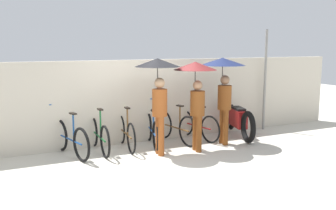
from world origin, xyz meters
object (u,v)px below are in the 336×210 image
object	(u,v)px
parked_bicycle_3	(152,131)
pedestrian_trailing	(223,75)
parked_bicycle_5	(197,125)
motorcycle	(238,120)
pedestrian_center	(196,82)
parked_bicycle_0	(70,139)
pedestrian_leading	(158,80)
parked_bicycle_4	(175,127)
parked_bicycle_1	(99,135)
parked_bicycle_2	(126,132)

from	to	relation	value
parked_bicycle_3	pedestrian_trailing	bearing A→B (deg)	-93.93
parked_bicycle_5	motorcycle	world-z (taller)	parked_bicycle_5
parked_bicycle_3	pedestrian_center	xyz separation A→B (m)	(0.74, -0.75, 1.18)
parked_bicycle_3	parked_bicycle_5	bearing A→B (deg)	-72.12
parked_bicycle_0	pedestrian_leading	world-z (taller)	pedestrian_leading
parked_bicycle_4	parked_bicycle_1	bearing A→B (deg)	80.03
parked_bicycle_0	pedestrian_leading	size ratio (longest dim) A/B	0.84
pedestrian_center	parked_bicycle_0	bearing A→B (deg)	169.45
parked_bicycle_4	parked_bicycle_0	bearing A→B (deg)	80.97
parked_bicycle_1	pedestrian_trailing	distance (m)	3.18
pedestrian_leading	parked_bicycle_3	bearing A→B (deg)	84.89
parked_bicycle_5	pedestrian_center	xyz separation A→B (m)	(-0.52, -0.84, 1.18)
pedestrian_leading	pedestrian_center	size ratio (longest dim) A/B	1.04
parked_bicycle_2	pedestrian_trailing	distance (m)	2.63
pedestrian_leading	parked_bicycle_5	bearing A→B (deg)	34.14
parked_bicycle_4	pedestrian_center	xyz separation A→B (m)	(0.11, -0.80, 1.16)
parked_bicycle_4	pedestrian_center	size ratio (longest dim) A/B	0.88
parked_bicycle_0	motorcycle	xyz separation A→B (m)	(4.28, -0.06, 0.05)
parked_bicycle_1	parked_bicycle_4	xyz separation A→B (m)	(1.89, 0.01, 0.01)
parked_bicycle_0	parked_bicycle_2	size ratio (longest dim) A/B	1.05
parked_bicycle_1	parked_bicycle_4	distance (m)	1.89
parked_bicycle_2	pedestrian_trailing	world-z (taller)	pedestrian_trailing
parked_bicycle_0	pedestrian_trailing	world-z (taller)	pedestrian_trailing
motorcycle	pedestrian_leading	bearing A→B (deg)	119.16
parked_bicycle_3	parked_bicycle_4	xyz separation A→B (m)	(0.63, 0.05, 0.02)
parked_bicycle_5	pedestrian_leading	bearing A→B (deg)	107.53
parked_bicycle_1	pedestrian_leading	xyz separation A→B (m)	(1.14, -0.69, 1.24)
parked_bicycle_5	parked_bicycle_0	bearing A→B (deg)	80.93
parked_bicycle_2	pedestrian_leading	size ratio (longest dim) A/B	0.79
pedestrian_leading	motorcycle	world-z (taller)	pedestrian_leading
parked_bicycle_4	motorcycle	distance (m)	1.77
parked_bicycle_4	pedestrian_trailing	world-z (taller)	pedestrian_trailing
parked_bicycle_1	parked_bicycle_3	bearing A→B (deg)	-91.16
parked_bicycle_3	pedestrian_leading	world-z (taller)	pedestrian_leading
pedestrian_trailing	pedestrian_leading	bearing A→B (deg)	-168.21
pedestrian_leading	pedestrian_center	distance (m)	0.87
pedestrian_leading	parked_bicycle_4	bearing A→B (deg)	48.79
parked_bicycle_0	parked_bicycle_5	bearing A→B (deg)	-101.68
parked_bicycle_1	parked_bicycle_4	bearing A→B (deg)	-88.97
parked_bicycle_1	pedestrian_center	bearing A→B (deg)	-110.74
parked_bicycle_0	parked_bicycle_4	bearing A→B (deg)	-102.25
parked_bicycle_0	pedestrian_center	xyz separation A→B (m)	(2.63, -0.74, 1.17)
motorcycle	parked_bicycle_2	bearing A→B (deg)	103.85
parked_bicycle_1	parked_bicycle_3	size ratio (longest dim) A/B	1.06
parked_bicycle_3	motorcycle	bearing A→B (deg)	-78.07
parked_bicycle_0	pedestrian_trailing	distance (m)	3.75
motorcycle	parked_bicycle_4	bearing A→B (deg)	102.30
parked_bicycle_1	motorcycle	world-z (taller)	parked_bicycle_1
parked_bicycle_4	pedestrian_leading	bearing A→B (deg)	122.78
parked_bicycle_2	parked_bicycle_3	xyz separation A→B (m)	(0.63, -0.05, -0.01)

